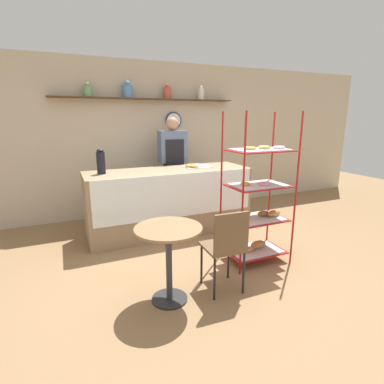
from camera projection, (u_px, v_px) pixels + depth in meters
name	position (u px, v px, depth m)	size (l,w,h in m)	color
ground_plane	(208.00, 268.00, 3.56)	(14.00, 14.00, 0.00)	olive
back_wall	(147.00, 139.00, 5.44)	(10.00, 0.30, 2.70)	beige
display_counter	(169.00, 201.00, 4.62)	(2.47, 0.79, 0.98)	#937A5B
pastry_rack	(257.00, 205.00, 3.61)	(0.76, 0.50, 1.81)	#A51919
person_worker	(173.00, 164.00, 5.18)	(0.47, 0.23, 1.75)	#282833
cafe_table	(169.00, 247.00, 2.81)	(0.64, 0.64, 0.76)	#262628
cafe_chair	(227.00, 243.00, 2.94)	(0.40, 0.40, 0.88)	black
coffee_carafe	(101.00, 162.00, 4.14)	(0.12, 0.12, 0.35)	black
donut_tray_counter	(194.00, 166.00, 4.72)	(0.43, 0.31, 0.05)	silver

